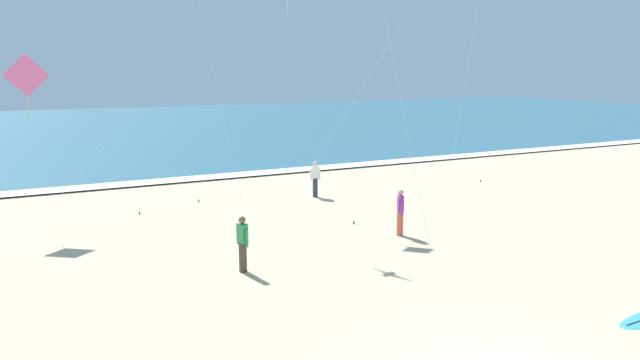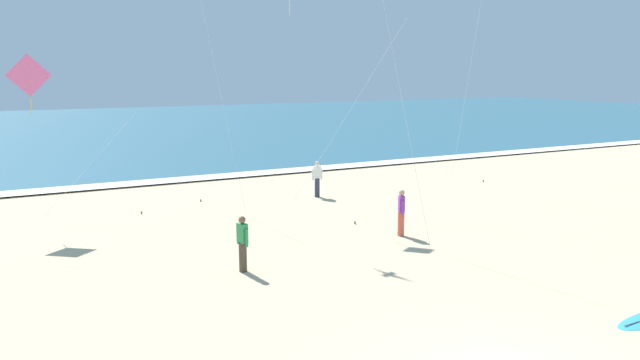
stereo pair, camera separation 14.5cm
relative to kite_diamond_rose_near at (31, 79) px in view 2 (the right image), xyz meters
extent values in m
cube|color=#2D6075|center=(6.73, 35.80, -5.19)|extent=(160.00, 60.00, 0.08)
cube|color=white|center=(6.73, 6.10, -5.15)|extent=(160.00, 1.45, 0.01)
cube|color=pink|center=(-0.06, 0.00, 0.12)|extent=(1.50, 0.09, 1.50)
cylinder|color=yellow|center=(-0.06, 0.00, -0.95)|extent=(0.02, 0.02, 0.64)
cylinder|color=silver|center=(1.72, -0.07, -3.20)|extent=(3.57, 0.16, 3.87)
cylinder|color=brown|center=(3.50, -0.15, -5.18)|extent=(0.06, 0.06, 0.10)
cylinder|color=silver|center=(6.58, -0.73, -0.27)|extent=(0.83, 3.39, 9.73)
cylinder|color=brown|center=(6.17, 0.96, -5.18)|extent=(0.06, 0.06, 0.10)
cylinder|color=silver|center=(18.73, -1.33, 1.27)|extent=(2.58, 0.64, 12.82)
cylinder|color=brown|center=(20.01, -1.01, -5.18)|extent=(0.06, 0.06, 0.10)
cylinder|color=white|center=(9.18, -1.75, 2.77)|extent=(0.02, 0.02, 0.84)
cylinder|color=silver|center=(11.45, -2.44, -1.39)|extent=(4.55, 1.39, 7.49)
cylinder|color=brown|center=(13.72, -3.13, -5.18)|extent=(0.06, 0.06, 0.10)
cylinder|color=silver|center=(10.35, -7.24, 0.76)|extent=(0.44, 3.94, 11.78)
cylinder|color=brown|center=(10.13, -5.28, -5.18)|extent=(0.06, 0.06, 0.10)
cylinder|color=#4C3D2D|center=(4.71, -8.41, -4.81)|extent=(0.22, 0.22, 0.84)
cube|color=#339351|center=(4.71, -8.41, -4.12)|extent=(0.25, 0.35, 0.54)
sphere|color=brown|center=(4.71, -8.41, -3.74)|extent=(0.20, 0.20, 0.20)
cylinder|color=#339351|center=(4.66, -8.21, -4.22)|extent=(0.08, 0.08, 0.50)
cylinder|color=#339351|center=(4.76, -8.61, -4.22)|extent=(0.08, 0.08, 0.50)
cylinder|color=#D8593F|center=(10.73, -7.34, -4.81)|extent=(0.22, 0.22, 0.84)
cube|color=purple|center=(10.73, -7.34, -4.12)|extent=(0.29, 0.37, 0.54)
sphere|color=tan|center=(10.73, -7.34, -3.74)|extent=(0.20, 0.20, 0.20)
cylinder|color=purple|center=(10.82, -7.14, -4.22)|extent=(0.08, 0.08, 0.50)
cylinder|color=purple|center=(10.65, -7.53, -4.22)|extent=(0.08, 0.08, 0.50)
cylinder|color=#2D334C|center=(11.03, -0.42, -4.81)|extent=(0.22, 0.22, 0.84)
cube|color=white|center=(11.03, -0.42, -4.12)|extent=(0.33, 0.20, 0.54)
sphere|color=beige|center=(11.03, -0.42, -3.74)|extent=(0.20, 0.20, 0.20)
cylinder|color=white|center=(11.24, -0.43, -4.22)|extent=(0.08, 0.08, 0.50)
cylinder|color=white|center=(10.82, -0.41, -4.22)|extent=(0.08, 0.08, 0.50)
camera|label=1|loc=(-0.85, -23.78, 0.36)|focal=34.11mm
camera|label=2|loc=(-0.72, -23.84, 0.36)|focal=34.11mm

